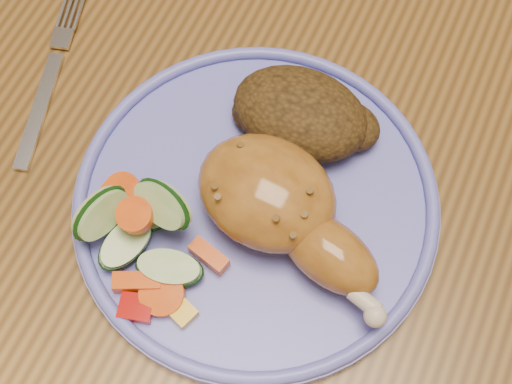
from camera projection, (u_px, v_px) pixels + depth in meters
ground at (293, 335)px, 1.25m from camera, size 4.00×4.00×0.00m
dining_table at (327, 166)px, 0.65m from camera, size 0.90×1.40×0.75m
plate at (256, 204)px, 0.53m from camera, size 0.27×0.27×0.01m
plate_rim at (256, 198)px, 0.52m from camera, size 0.27×0.27×0.01m
chicken_leg at (282, 207)px, 0.50m from camera, size 0.17×0.11×0.06m
rice_pilaf at (303, 115)px, 0.54m from camera, size 0.11×0.08×0.05m
vegetable_pile at (141, 233)px, 0.50m from camera, size 0.12×0.11×0.05m
fork at (48, 83)px, 0.58m from camera, size 0.06×0.15×0.00m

